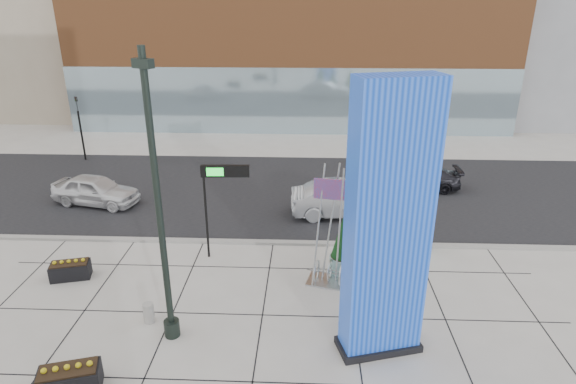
{
  "coord_description": "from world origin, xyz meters",
  "views": [
    {
      "loc": [
        2.4,
        -14.19,
        9.74
      ],
      "look_at": [
        1.72,
        2.0,
        3.2
      ],
      "focal_mm": 30.0,
      "sensor_mm": 36.0,
      "label": 1
    }
  ],
  "objects_px": {
    "lamp_post": "(162,233)",
    "overhead_street_sign": "(221,179)",
    "car_white_west": "(96,190)",
    "concrete_bollard": "(149,313)",
    "car_silver_mid": "(344,200)",
    "blue_pylon": "(388,231)",
    "public_art_sculpture": "(337,254)"
  },
  "relations": [
    {
      "from": "overhead_street_sign",
      "to": "lamp_post",
      "type": "bearing_deg",
      "value": -102.35
    },
    {
      "from": "overhead_street_sign",
      "to": "car_white_west",
      "type": "distance_m",
      "value": 9.36
    },
    {
      "from": "concrete_bollard",
      "to": "public_art_sculpture",
      "type": "bearing_deg",
      "value": 22.62
    },
    {
      "from": "concrete_bollard",
      "to": "car_silver_mid",
      "type": "height_order",
      "value": "car_silver_mid"
    },
    {
      "from": "lamp_post",
      "to": "public_art_sculpture",
      "type": "bearing_deg",
      "value": 31.52
    },
    {
      "from": "lamp_post",
      "to": "public_art_sculpture",
      "type": "xyz_separation_m",
      "value": [
        5.22,
        3.2,
        -2.35
      ]
    },
    {
      "from": "lamp_post",
      "to": "car_silver_mid",
      "type": "distance_m",
      "value": 11.21
    },
    {
      "from": "lamp_post",
      "to": "car_silver_mid",
      "type": "bearing_deg",
      "value": 57.29
    },
    {
      "from": "lamp_post",
      "to": "concrete_bollard",
      "type": "bearing_deg",
      "value": 145.09
    },
    {
      "from": "blue_pylon",
      "to": "overhead_street_sign",
      "type": "bearing_deg",
      "value": 120.61
    },
    {
      "from": "concrete_bollard",
      "to": "blue_pylon",
      "type": "bearing_deg",
      "value": -7.37
    },
    {
      "from": "concrete_bollard",
      "to": "car_white_west",
      "type": "distance_m",
      "value": 10.96
    },
    {
      "from": "overhead_street_sign",
      "to": "car_white_west",
      "type": "xyz_separation_m",
      "value": [
        -7.39,
        5.11,
        -2.61
      ]
    },
    {
      "from": "blue_pylon",
      "to": "concrete_bollard",
      "type": "bearing_deg",
      "value": 156.94
    },
    {
      "from": "blue_pylon",
      "to": "car_white_west",
      "type": "distance_m",
      "value": 16.8
    },
    {
      "from": "car_white_west",
      "to": "overhead_street_sign",
      "type": "bearing_deg",
      "value": -112.07
    },
    {
      "from": "lamp_post",
      "to": "overhead_street_sign",
      "type": "relative_size",
      "value": 2.22
    },
    {
      "from": "blue_pylon",
      "to": "concrete_bollard",
      "type": "relative_size",
      "value": 11.89
    },
    {
      "from": "concrete_bollard",
      "to": "car_white_west",
      "type": "height_order",
      "value": "car_white_west"
    },
    {
      "from": "blue_pylon",
      "to": "lamp_post",
      "type": "xyz_separation_m",
      "value": [
        -6.31,
        0.29,
        -0.34
      ]
    },
    {
      "from": "lamp_post",
      "to": "car_white_west",
      "type": "height_order",
      "value": "lamp_post"
    },
    {
      "from": "overhead_street_sign",
      "to": "public_art_sculpture",
      "type": "bearing_deg",
      "value": -24.29
    },
    {
      "from": "public_art_sculpture",
      "to": "car_silver_mid",
      "type": "height_order",
      "value": "public_art_sculpture"
    },
    {
      "from": "blue_pylon",
      "to": "public_art_sculpture",
      "type": "bearing_deg",
      "value": 91.72
    },
    {
      "from": "public_art_sculpture",
      "to": "blue_pylon",
      "type": "bearing_deg",
      "value": -58.89
    },
    {
      "from": "car_silver_mid",
      "to": "concrete_bollard",
      "type": "bearing_deg",
      "value": 136.98
    },
    {
      "from": "concrete_bollard",
      "to": "overhead_street_sign",
      "type": "height_order",
      "value": "overhead_street_sign"
    },
    {
      "from": "lamp_post",
      "to": "overhead_street_sign",
      "type": "bearing_deg",
      "value": 80.32
    },
    {
      "from": "lamp_post",
      "to": "concrete_bollard",
      "type": "distance_m",
      "value": 3.41
    },
    {
      "from": "lamp_post",
      "to": "overhead_street_sign",
      "type": "xyz_separation_m",
      "value": [
        0.84,
        4.93,
        -0.2
      ]
    },
    {
      "from": "car_silver_mid",
      "to": "lamp_post",
      "type": "bearing_deg",
      "value": 142.9
    },
    {
      "from": "concrete_bollard",
      "to": "car_silver_mid",
      "type": "bearing_deg",
      "value": 51.38
    }
  ]
}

